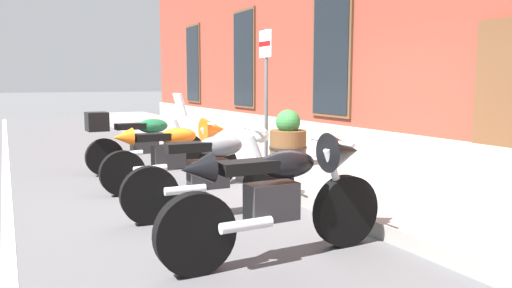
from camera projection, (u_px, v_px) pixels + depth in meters
ground_plane at (267, 192)px, 6.74m from camera, size 140.00×140.00×0.00m
sidewalk at (339, 178)px, 7.29m from camera, size 32.73×2.47×0.16m
lane_stripe at (7, 222)px, 5.28m from camera, size 32.73×0.12×0.01m
motorcycle_green_touring at (140, 140)px, 8.14m from camera, size 0.62×2.03×1.32m
motorcycle_orange_sport at (177, 151)px, 6.84m from camera, size 0.62×2.00×1.01m
motorcycle_grey_naked at (214, 174)px, 5.47m from camera, size 0.62×2.05×0.99m
motorcycle_black_sport at (285, 192)px, 4.16m from camera, size 0.62×2.14×1.07m
parking_sign at (266, 76)px, 8.07m from camera, size 0.36×0.07×2.23m
barrel_planter at (288, 142)px, 7.97m from camera, size 0.63×0.63×0.91m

